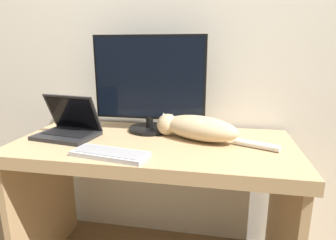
{
  "coord_description": "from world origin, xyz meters",
  "views": [
    {
      "loc": [
        0.31,
        -0.96,
        1.21
      ],
      "look_at": [
        0.08,
        0.29,
        0.88
      ],
      "focal_mm": 30.0,
      "sensor_mm": 36.0,
      "label": 1
    }
  ],
  "objects": [
    {
      "name": "desk",
      "position": [
        0.0,
        0.32,
        0.59
      ],
      "size": [
        1.37,
        0.64,
        0.76
      ],
      "color": "tan",
      "rests_on": "ground_plane"
    },
    {
      "name": "monitor",
      "position": [
        -0.06,
        0.5,
        1.02
      ],
      "size": [
        0.61,
        0.23,
        0.52
      ],
      "color": "black",
      "rests_on": "desk"
    },
    {
      "name": "external_keyboard",
      "position": [
        -0.14,
        0.09,
        0.77
      ],
      "size": [
        0.35,
        0.17,
        0.02
      ],
      "rotation": [
        0.0,
        0.0,
        -0.16
      ],
      "color": "#BCBCC1",
      "rests_on": "desk"
    },
    {
      "name": "laptop",
      "position": [
        -0.45,
        0.32,
        0.8
      ],
      "size": [
        0.33,
        0.26,
        0.22
      ],
      "rotation": [
        0.0,
        0.0,
        -0.15
      ],
      "color": "#232326",
      "rests_on": "desk"
    },
    {
      "name": "wall_back",
      "position": [
        0.0,
        0.7,
        1.3
      ],
      "size": [
        6.4,
        0.06,
        2.6
      ],
      "color": "silver",
      "rests_on": "ground_plane"
    },
    {
      "name": "cat",
      "position": [
        0.21,
        0.39,
        0.82
      ],
      "size": [
        0.6,
        0.31,
        0.12
      ],
      "rotation": [
        0.0,
        0.0,
        -0.39
      ],
      "color": "#D1B284",
      "rests_on": "desk"
    }
  ]
}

